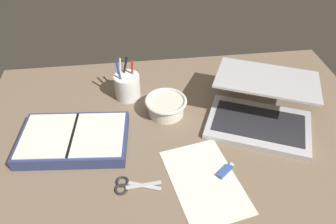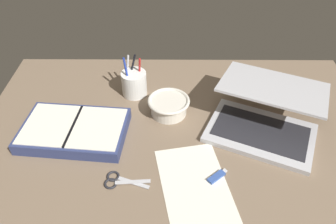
% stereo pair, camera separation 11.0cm
% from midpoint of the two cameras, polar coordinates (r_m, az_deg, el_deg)
% --- Properties ---
extents(desk_top, '(1.40, 1.00, 0.02)m').
position_cam_midpoint_polar(desk_top, '(1.11, 4.99, -5.16)').
color(desk_top, '#75604C').
rests_on(desk_top, ground).
extents(laptop, '(0.45, 0.45, 0.15)m').
position_cam_midpoint_polar(laptop, '(1.16, 19.15, -0.95)').
color(laptop, '#B7B7BC').
rests_on(laptop, desk_top).
extents(bowl, '(0.15, 0.15, 0.06)m').
position_cam_midpoint_polar(bowl, '(1.18, 2.79, 1.02)').
color(bowl, silver).
rests_on(bowl, desk_top).
extents(pen_cup, '(0.10, 0.10, 0.17)m').
position_cam_midpoint_polar(pen_cup, '(1.26, -3.46, 4.95)').
color(pen_cup, white).
rests_on(pen_cup, desk_top).
extents(planner, '(0.36, 0.25, 0.05)m').
position_cam_midpoint_polar(planner, '(1.13, -13.36, -3.23)').
color(planner, navy).
rests_on(planner, desk_top).
extents(scissors, '(0.14, 0.07, 0.01)m').
position_cam_midpoint_polar(scissors, '(0.99, -5.64, -11.96)').
color(scissors, '#B7B7BC').
rests_on(scissors, desk_top).
extents(paper_sheet_front, '(0.24, 0.33, 0.00)m').
position_cam_midpoint_polar(paper_sheet_front, '(0.99, 7.86, -12.52)').
color(paper_sheet_front, silver).
rests_on(paper_sheet_front, desk_top).
extents(usb_drive, '(0.07, 0.06, 0.01)m').
position_cam_midpoint_polar(usb_drive, '(1.01, 11.66, -11.12)').
color(usb_drive, '#33519E').
rests_on(usb_drive, desk_top).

